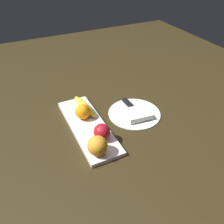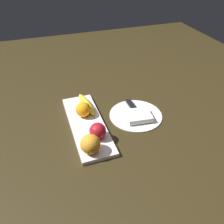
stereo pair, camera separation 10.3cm
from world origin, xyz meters
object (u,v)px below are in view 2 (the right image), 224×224
object	(u,v)px
folded_napkin	(139,116)
knife	(133,107)
apple	(98,131)
orange_near_apple	(83,109)
fruit_tray	(87,124)
dinner_plate	(136,115)
banana	(87,104)
orange_near_banana	(90,144)

from	to	relation	value
folded_napkin	knife	bearing A→B (deg)	176.06
apple	orange_near_apple	world-z (taller)	same
fruit_tray	knife	bearing A→B (deg)	101.89
folded_napkin	fruit_tray	bearing A→B (deg)	-97.46
fruit_tray	dinner_plate	distance (m)	0.23
banana	folded_napkin	xyz separation A→B (m)	(0.14, 0.20, -0.01)
orange_near_apple	folded_napkin	size ratio (longest dim) A/B	0.61
dinner_plate	folded_napkin	xyz separation A→B (m)	(0.03, 0.00, 0.02)
banana	folded_napkin	distance (m)	0.25
banana	folded_napkin	world-z (taller)	banana
dinner_plate	folded_napkin	size ratio (longest dim) A/B	2.22
orange_near_apple	dinner_plate	bearing A→B (deg)	76.76
fruit_tray	apple	bearing A→B (deg)	11.26
orange_near_banana	dinner_plate	world-z (taller)	orange_near_banana
apple	fruit_tray	bearing A→B (deg)	-168.74
banana	orange_near_apple	xyz separation A→B (m)	(0.06, -0.03, 0.02)
folded_napkin	apple	bearing A→B (deg)	-70.70
folded_napkin	knife	distance (m)	0.08
fruit_tray	orange_near_banana	bearing A→B (deg)	-8.77
orange_near_apple	knife	xyz separation A→B (m)	(0.00, 0.24, -0.04)
orange_near_apple	orange_near_banana	world-z (taller)	orange_near_banana
orange_near_banana	knife	world-z (taller)	orange_near_banana
orange_near_apple	dinner_plate	world-z (taller)	orange_near_apple
fruit_tray	orange_near_apple	distance (m)	0.07
banana	dinner_plate	xyz separation A→B (m)	(0.11, 0.20, -0.03)
banana	orange_near_apple	bearing A→B (deg)	-33.27
orange_near_banana	folded_napkin	world-z (taller)	orange_near_banana
knife	fruit_tray	bearing A→B (deg)	-79.16
orange_near_banana	folded_napkin	distance (m)	0.29
apple	orange_near_banana	size ratio (longest dim) A/B	0.89
apple	orange_near_banana	bearing A→B (deg)	-35.20
folded_napkin	knife	world-z (taller)	folded_napkin
apple	banana	world-z (taller)	apple
banana	fruit_tray	bearing A→B (deg)	-21.67
folded_napkin	dinner_plate	bearing A→B (deg)	180.00
apple	dinner_plate	xyz separation A→B (m)	(-0.10, 0.21, -0.05)
folded_napkin	knife	size ratio (longest dim) A/B	0.60
apple	folded_napkin	size ratio (longest dim) A/B	0.61
knife	orange_near_banana	bearing A→B (deg)	-51.07
knife	dinner_plate	bearing A→B (deg)	-7.37
knife	banana	bearing A→B (deg)	-107.99
fruit_tray	dinner_plate	xyz separation A→B (m)	(0.00, 0.23, -0.00)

